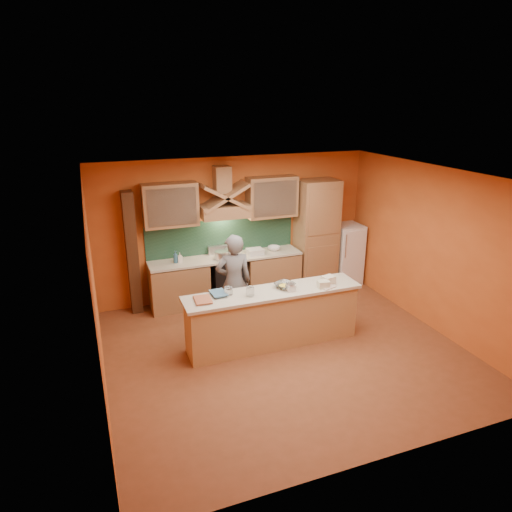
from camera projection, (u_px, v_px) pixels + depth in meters
name	position (u px, v px, depth m)	size (l,w,h in m)	color
floor	(285.00, 351.00, 7.33)	(5.50, 5.00, 0.01)	brown
ceiling	(289.00, 177.00, 6.40)	(5.50, 5.00, 0.01)	white
wall_back	(236.00, 227.00, 9.08)	(5.50, 0.02, 2.80)	#C55D26
wall_front	(388.00, 352.00, 4.66)	(5.50, 0.02, 2.80)	#C55D26
wall_left	(95.00, 296.00, 5.96)	(0.02, 5.00, 2.80)	#C55D26
wall_right	(434.00, 249.00, 7.78)	(0.02, 5.00, 2.80)	#C55D26
base_cabinet_left	(179.00, 286.00, 8.72)	(1.10, 0.60, 0.86)	#9D6E48
base_cabinet_right	(271.00, 274.00, 9.35)	(1.10, 0.60, 0.86)	#9D6E48
counter_top	(226.00, 258.00, 8.88)	(3.00, 0.62, 0.04)	beige
stove	(227.00, 279.00, 9.03)	(0.60, 0.58, 0.90)	black
backsplash	(222.00, 236.00, 9.01)	(3.00, 0.03, 0.70)	#1A3B2B
range_hood	(224.00, 211.00, 8.62)	(0.92, 0.50, 0.24)	#9D6E48
hood_chimney	(222.00, 179.00, 8.51)	(0.30, 0.30, 0.50)	#9D6E48
upper_cabinet_left	(170.00, 205.00, 8.29)	(1.00, 0.35, 0.80)	#9D6E48
upper_cabinet_right	(272.00, 197.00, 8.95)	(1.00, 0.35, 0.80)	#9D6E48
pantry_column	(316.00, 235.00, 9.44)	(0.80, 0.60, 2.30)	#9D6E48
fridge	(346.00, 254.00, 9.85)	(0.58, 0.60, 1.30)	white
trim_column_left	(132.00, 253.00, 8.35)	(0.20, 0.30, 2.30)	#472816
island_body	(273.00, 319.00, 7.42)	(2.80, 0.55, 0.88)	tan
island_top	(273.00, 292.00, 7.26)	(2.90, 0.62, 0.05)	beige
person	(234.00, 282.00, 7.80)	(0.62, 0.41, 1.71)	slate
pot_large	(221.00, 256.00, 8.71)	(0.27, 0.27, 0.16)	silver
pot_small	(230.00, 253.00, 8.92)	(0.22, 0.22, 0.12)	silver
soap_bottle_a	(180.00, 258.00, 8.54)	(0.09, 0.09, 0.19)	silver
soap_bottle_b	(175.00, 257.00, 8.50)	(0.09, 0.09, 0.23)	#306384
bowl_back	(274.00, 248.00, 9.22)	(0.25, 0.25, 0.08)	silver
dish_rack	(255.00, 252.00, 8.99)	(0.31, 0.24, 0.11)	silver
book_lower	(195.00, 301.00, 6.84)	(0.25, 0.34, 0.03)	#A3573A
book_upper	(211.00, 294.00, 7.04)	(0.23, 0.31, 0.02)	teal
jar_large	(250.00, 291.00, 7.04)	(0.13, 0.13, 0.15)	silver
jar_small	(228.00, 291.00, 7.09)	(0.13, 0.13, 0.13)	white
kitchen_scale	(290.00, 288.00, 7.23)	(0.12, 0.12, 0.10)	silver
mixing_bowl	(285.00, 285.00, 7.35)	(0.32, 0.32, 0.08)	silver
cloth	(327.00, 287.00, 7.38)	(0.24, 0.18, 0.02)	beige
grocery_bag_a	(328.00, 280.00, 7.51)	(0.20, 0.16, 0.13)	beige
grocery_bag_b	(323.00, 284.00, 7.36)	(0.18, 0.14, 0.11)	beige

